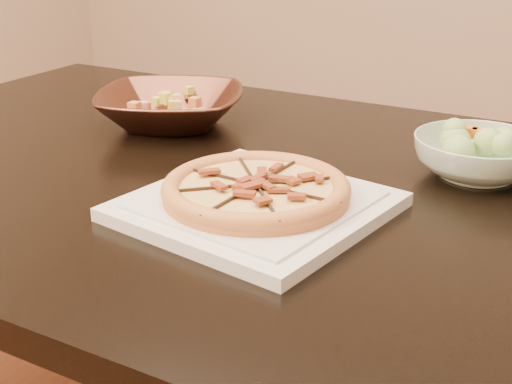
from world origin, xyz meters
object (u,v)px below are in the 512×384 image
at_px(dining_table, 227,223).
at_px(pizza, 256,189).
at_px(salad_bowl, 478,157).
at_px(bronze_bowl, 171,108).
at_px(plate, 256,206).

bearing_deg(dining_table, pizza, -47.04).
relative_size(pizza, salad_bowl, 1.29).
bearing_deg(dining_table, bronze_bowl, 142.93).
height_order(dining_table, pizza, pizza).
bearing_deg(pizza, plate, -12.15).
height_order(plate, bronze_bowl, bronze_bowl).
relative_size(dining_table, pizza, 6.09).
height_order(dining_table, salad_bowl, salad_bowl).
xyz_separation_m(pizza, bronze_bowl, (-0.33, 0.29, -0.00)).
bearing_deg(pizza, bronze_bowl, 138.86).
bearing_deg(salad_bowl, dining_table, -157.15).
relative_size(pizza, bronze_bowl, 0.94).
bearing_deg(bronze_bowl, salad_bowl, -0.86).
xyz_separation_m(plate, bronze_bowl, (-0.33, 0.29, 0.02)).
distance_m(bronze_bowl, salad_bowl, 0.56).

